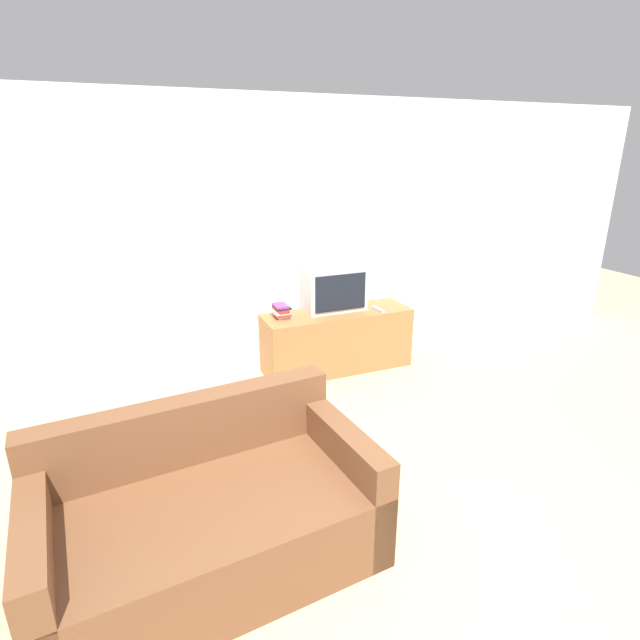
% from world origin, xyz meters
% --- Properties ---
extents(ground_plane, '(14.00, 14.00, 0.00)m').
position_xyz_m(ground_plane, '(0.00, 0.00, 0.00)').
color(ground_plane, tan).
extents(wall_back, '(9.00, 0.06, 2.60)m').
position_xyz_m(wall_back, '(0.00, 3.03, 1.30)').
color(wall_back, white).
rests_on(wall_back, ground_plane).
extents(tv_stand, '(1.49, 0.47, 0.60)m').
position_xyz_m(tv_stand, '(0.57, 2.75, 0.30)').
color(tv_stand, '#9E6638').
rests_on(tv_stand, ground_plane).
extents(television, '(0.60, 0.31, 0.44)m').
position_xyz_m(television, '(0.57, 2.83, 0.82)').
color(television, silver).
rests_on(television, tv_stand).
extents(couch, '(1.79, 1.09, 0.82)m').
position_xyz_m(couch, '(-1.11, 0.72, 0.28)').
color(couch, brown).
rests_on(couch, ground_plane).
extents(book_stack, '(0.17, 0.22, 0.13)m').
position_xyz_m(book_stack, '(0.00, 2.81, 0.67)').
color(book_stack, silver).
rests_on(book_stack, tv_stand).
extents(remote_on_stand, '(0.05, 0.20, 0.02)m').
position_xyz_m(remote_on_stand, '(0.96, 2.63, 0.62)').
color(remote_on_stand, '#B7B7B7').
rests_on(remote_on_stand, tv_stand).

